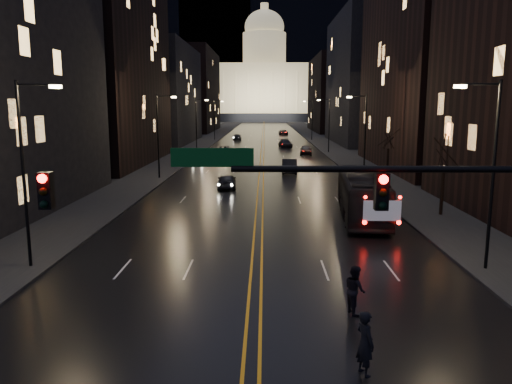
{
  "coord_description": "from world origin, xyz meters",
  "views": [
    {
      "loc": [
        0.39,
        -13.11,
        7.86
      ],
      "look_at": [
        -0.09,
        13.91,
        3.15
      ],
      "focal_mm": 35.0,
      "sensor_mm": 36.0,
      "label": 1
    }
  ],
  "objects_px": {
    "oncoming_car_b": "(199,159)",
    "receding_car_a": "(289,166)",
    "bus": "(362,195)",
    "oncoming_car_a": "(227,181)",
    "traffic_signal": "(471,210)",
    "pedestrian_a": "(365,343)",
    "pedestrian_b": "(355,290)"
  },
  "relations": [
    {
      "from": "receding_car_a",
      "to": "pedestrian_a",
      "type": "relative_size",
      "value": 2.5
    },
    {
      "from": "oncoming_car_a",
      "to": "pedestrian_b",
      "type": "xyz_separation_m",
      "value": [
        7.07,
        -28.87,
        0.21
      ]
    },
    {
      "from": "pedestrian_b",
      "to": "receding_car_a",
      "type": "bearing_deg",
      "value": -14.7
    },
    {
      "from": "pedestrian_b",
      "to": "pedestrian_a",
      "type": "bearing_deg",
      "value": 158.17
    },
    {
      "from": "oncoming_car_b",
      "to": "pedestrian_b",
      "type": "relative_size",
      "value": 2.14
    },
    {
      "from": "receding_car_a",
      "to": "pedestrian_b",
      "type": "xyz_separation_m",
      "value": [
        0.55,
        -40.05,
        0.13
      ]
    },
    {
      "from": "pedestrian_a",
      "to": "pedestrian_b",
      "type": "xyz_separation_m",
      "value": [
        0.49,
        4.44,
        -0.05
      ]
    },
    {
      "from": "bus",
      "to": "pedestrian_a",
      "type": "height_order",
      "value": "bus"
    },
    {
      "from": "traffic_signal",
      "to": "pedestrian_b",
      "type": "height_order",
      "value": "traffic_signal"
    },
    {
      "from": "bus",
      "to": "oncoming_car_a",
      "type": "bearing_deg",
      "value": 135.37
    },
    {
      "from": "bus",
      "to": "receding_car_a",
      "type": "relative_size",
      "value": 2.37
    },
    {
      "from": "bus",
      "to": "pedestrian_b",
      "type": "distance_m",
      "value": 16.79
    },
    {
      "from": "oncoming_car_b",
      "to": "receding_car_a",
      "type": "relative_size",
      "value": 0.82
    },
    {
      "from": "bus",
      "to": "oncoming_car_b",
      "type": "height_order",
      "value": "bus"
    },
    {
      "from": "bus",
      "to": "pedestrian_a",
      "type": "xyz_separation_m",
      "value": [
        -3.9,
        -20.87,
        -0.64
      ]
    },
    {
      "from": "oncoming_car_a",
      "to": "oncoming_car_b",
      "type": "height_order",
      "value": "oncoming_car_a"
    },
    {
      "from": "traffic_signal",
      "to": "receding_car_a",
      "type": "relative_size",
      "value": 3.5
    },
    {
      "from": "traffic_signal",
      "to": "pedestrian_a",
      "type": "xyz_separation_m",
      "value": [
        -2.56,
        0.56,
        -4.11
      ]
    },
    {
      "from": "oncoming_car_b",
      "to": "pedestrian_a",
      "type": "relative_size",
      "value": 2.04
    },
    {
      "from": "bus",
      "to": "oncoming_car_a",
      "type": "relative_size",
      "value": 2.71
    },
    {
      "from": "traffic_signal",
      "to": "pedestrian_a",
      "type": "height_order",
      "value": "traffic_signal"
    },
    {
      "from": "traffic_signal",
      "to": "oncoming_car_a",
      "type": "relative_size",
      "value": 4.0
    },
    {
      "from": "oncoming_car_b",
      "to": "pedestrian_a",
      "type": "bearing_deg",
      "value": 108.56
    },
    {
      "from": "oncoming_car_a",
      "to": "oncoming_car_b",
      "type": "relative_size",
      "value": 1.07
    },
    {
      "from": "receding_car_a",
      "to": "pedestrian_a",
      "type": "xyz_separation_m",
      "value": [
        0.06,
        -44.49,
        0.18
      ]
    },
    {
      "from": "traffic_signal",
      "to": "pedestrian_b",
      "type": "relative_size",
      "value": 9.16
    },
    {
      "from": "oncoming_car_a",
      "to": "receding_car_a",
      "type": "xyz_separation_m",
      "value": [
        6.52,
        11.18,
        0.08
      ]
    },
    {
      "from": "oncoming_car_b",
      "to": "receding_car_a",
      "type": "bearing_deg",
      "value": 147.96
    },
    {
      "from": "traffic_signal",
      "to": "oncoming_car_b",
      "type": "height_order",
      "value": "traffic_signal"
    },
    {
      "from": "oncoming_car_a",
      "to": "pedestrian_a",
      "type": "height_order",
      "value": "pedestrian_a"
    },
    {
      "from": "oncoming_car_a",
      "to": "pedestrian_a",
      "type": "relative_size",
      "value": 2.18
    },
    {
      "from": "pedestrian_a",
      "to": "traffic_signal",
      "type": "bearing_deg",
      "value": -126.16
    }
  ]
}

